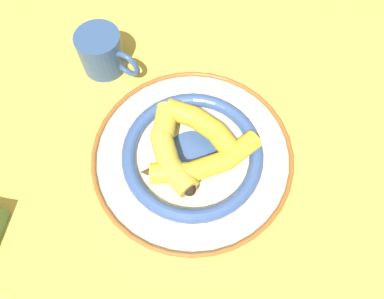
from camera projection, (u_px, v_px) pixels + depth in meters
ground_plane at (186, 163)px, 0.69m from camera, size 2.80×2.80×0.00m
decorative_bowl at (192, 155)px, 0.68m from camera, size 0.37×0.37×0.04m
banana_a at (205, 127)px, 0.66m from camera, size 0.08×0.17×0.04m
banana_b at (168, 147)px, 0.64m from camera, size 0.09×0.19×0.04m
banana_c at (204, 164)px, 0.63m from camera, size 0.22×0.09×0.04m
coffee_mug at (102, 52)px, 0.75m from camera, size 0.09×0.13×0.09m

